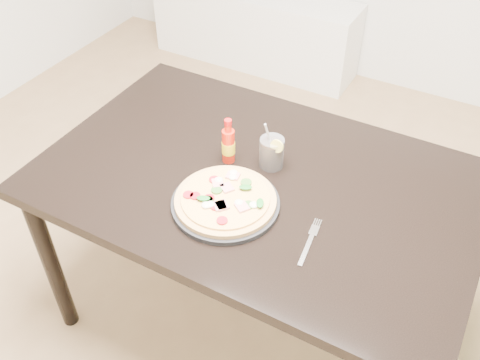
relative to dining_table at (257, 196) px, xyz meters
The scene contains 8 objects.
floor 0.72m from the dining_table, 128.46° to the right, with size 4.50×4.50×0.00m, color #9E7A51.
dining_table is the anchor object (origin of this frame).
plate 0.19m from the dining_table, 98.88° to the right, with size 0.33×0.33×0.02m, color black.
pizza 0.20m from the dining_table, 99.06° to the right, with size 0.31×0.31×0.03m.
hot_sauce_bottle 0.20m from the dining_table, 167.54° to the left, with size 0.05×0.05×0.16m.
cola_cup 0.15m from the dining_table, 82.10° to the left, with size 0.09×0.08×0.17m.
fork 0.32m from the dining_table, 34.07° to the right, with size 0.04×0.19×0.00m.
media_console 2.13m from the dining_table, 117.78° to the left, with size 1.40×0.34×0.50m, color white.
Camera 1 is at (0.75, -0.94, 1.88)m, focal length 40.00 mm.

